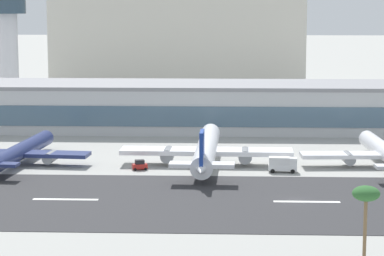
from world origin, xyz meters
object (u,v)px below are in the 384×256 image
Objects in this scene: terminal_building at (211,106)px; palm_tree_2 at (366,196)px; airliner_gold_tail_gate_0 at (18,153)px; airliner_navy_tail_gate_1 at (206,150)px; control_tower at (8,33)px; service_baggage_tug_0 at (140,165)px; distant_hotel_block at (178,46)px; service_box_truck_1 at (283,164)px.

terminal_building reaches higher than palm_tree_2.
airliner_gold_tail_gate_0 is 41.30m from airliner_navy_tail_gate_1.
service_baggage_tug_0 is (55.31, -106.37, -23.62)m from control_tower.
control_tower reaches higher than distant_hotel_block.
control_tower is 72.19m from distant_hotel_block.
service_box_truck_1 is 0.56× the size of palm_tree_2.
distant_hotel_block is 153.82m from service_baggage_tug_0.
airliner_gold_tail_gate_0 is (-41.32, -53.26, -3.72)m from terminal_building.
terminal_building is 30.87× the size of service_box_truck_1.
terminal_building reaches higher than airliner_gold_tail_gate_0.
distant_hotel_block is at bearing 98.72° from terminal_building.
distant_hotel_block is at bearing 100.04° from palm_tree_2.
service_baggage_tug_0 is 73.78m from palm_tree_2.
control_tower reaches higher than terminal_building.
airliner_gold_tail_gate_0 is at bearing 134.12° from palm_tree_2.
palm_tree_2 reaches higher than airliner_gold_tail_gate_0.
control_tower is 0.75× the size of airliner_navy_tail_gate_1.
palm_tree_2 reaches higher than service_baggage_tug_0.
service_baggage_tug_0 is 0.32× the size of palm_tree_2.
airliner_navy_tail_gate_1 is at bearing -84.34° from distant_hotel_block.
distant_hotel_block reaches higher than service_baggage_tug_0.
service_box_truck_1 is at bearing 96.69° from palm_tree_2.
control_tower is 139.50m from service_box_truck_1.
control_tower is 10.93× the size of service_baggage_tug_0.
terminal_building is 53.97× the size of service_baggage_tug_0.
airliner_gold_tail_gate_0 is at bearing 178.67° from service_box_truck_1.
palm_tree_2 is at bearing -79.96° from distant_hotel_block.
airliner_gold_tail_gate_0 is 11.95× the size of service_baggage_tug_0.
control_tower is 0.91× the size of airliner_gold_tail_gate_0.
distant_hotel_block is at bearing 6.89° from airliner_navy_tail_gate_1.
service_baggage_tug_0 is (-14.17, -57.26, -5.48)m from terminal_building.
airliner_navy_tail_gate_1 is 14.56× the size of service_baggage_tug_0.
service_baggage_tug_0 is at bearing -93.03° from airliner_gold_tail_gate_0.
airliner_navy_tail_gate_1 is (69.44, -101.26, -21.26)m from control_tower.
palm_tree_2 is (23.57, -67.96, 6.15)m from airliner_navy_tail_gate_1.
airliner_navy_tail_gate_1 reaches higher than service_baggage_tug_0.
service_box_truck_1 is at bearing -51.44° from control_tower.
control_tower is at bearing 132.42° from service_box_truck_1.
distant_hotel_block reaches higher than airliner_gold_tail_gate_0.
control_tower is at bearing 35.68° from airliner_navy_tail_gate_1.
distant_hotel_block is 152.01m from airliner_gold_tail_gate_0.
airliner_gold_tail_gate_0 reaches higher than service_box_truck_1.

